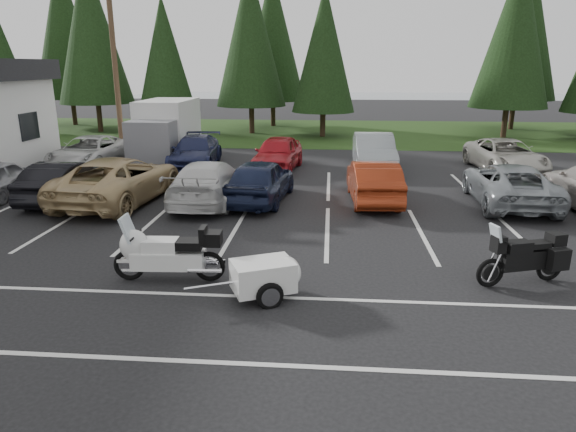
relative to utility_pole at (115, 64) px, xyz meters
The scene contains 28 objects.
ground 16.31m from the utility_pole, 50.19° to the right, with size 120.00×120.00×0.00m, color black.
grass_strip 16.31m from the utility_pole, 50.19° to the left, with size 80.00×16.00×0.01m, color #1D3310.
lake_water 45.47m from the utility_pole, 71.97° to the left, with size 70.00×50.00×0.02m, color gray.
utility_pole is the anchor object (origin of this frame).
box_truck 3.85m from the utility_pole, 14.04° to the left, with size 2.40×5.60×2.90m, color silver, non-canonical shape.
stall_markings 14.90m from the utility_pole, 45.00° to the right, with size 32.00×16.00×0.01m, color silver.
conifer_2 12.56m from the utility_pole, 119.05° to the left, with size 5.10×5.10×11.89m.
conifer_3 9.43m from the utility_pole, 93.04° to the left, with size 3.87×3.87×9.02m.
conifer_4 12.13m from the utility_pole, 65.36° to the left, with size 4.80×4.80×11.17m.
conifer_5 13.89m from the utility_pole, 43.83° to the left, with size 4.14×4.14×9.63m.
conifer_6 24.29m from the utility_pole, 24.66° to the left, with size 4.93×4.93×11.48m.
conifer_back_a 18.20m from the utility_pole, 123.69° to the left, with size 5.28×5.28×12.30m.
conifer_back_b 16.75m from the utility_pole, 68.84° to the left, with size 4.97×4.97×11.58m.
conifer_back_c 28.33m from the utility_pole, 31.66° to the left, with size 5.50×5.50×12.81m.
car_near_1 9.17m from the utility_pole, 81.91° to the right, with size 1.50×4.30×1.42m, color black.
car_near_2 9.66m from the utility_pole, 68.76° to the right, with size 2.67×5.79×1.61m, color tan.
car_near_3 10.98m from the utility_pole, 51.67° to the right, with size 2.06×5.08×1.47m, color silver.
car_near_4 11.89m from the utility_pole, 43.68° to the right, with size 1.82×4.52×1.54m, color #151C36.
car_near_5 14.72m from the utility_pole, 31.58° to the right, with size 1.55×4.44×1.46m, color maroon.
car_near_6 18.71m from the utility_pole, 24.00° to the right, with size 2.37×5.14×1.43m, color gray.
car_far_0 4.58m from the utility_pole, 109.31° to the right, with size 2.38×5.16×1.43m, color silver.
car_far_1 5.98m from the utility_pole, 20.31° to the right, with size 1.99×4.90×1.42m, color #1A1F42.
car_far_2 9.29m from the utility_pole, 14.61° to the right, with size 1.82×4.53×1.54m, color maroon.
car_far_3 13.22m from the utility_pole, ahead, with size 1.73×4.95×1.63m, color gray.
car_far_4 18.91m from the utility_pole, ahead, with size 2.38×5.16×1.43m, color #A7A399.
touring_motorcycle 16.85m from the utility_pole, 64.68° to the right, with size 2.76×0.85×1.53m, color silver, non-canonical shape.
cargo_trailer 18.56m from the utility_pole, 59.34° to the right, with size 1.79×1.00×0.83m, color white, non-canonical shape.
adventure_motorcycle 20.96m from the utility_pole, 44.20° to the right, with size 2.38×0.83×1.45m, color black, non-canonical shape.
Camera 1 is at (0.52, -13.20, 4.66)m, focal length 32.00 mm.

